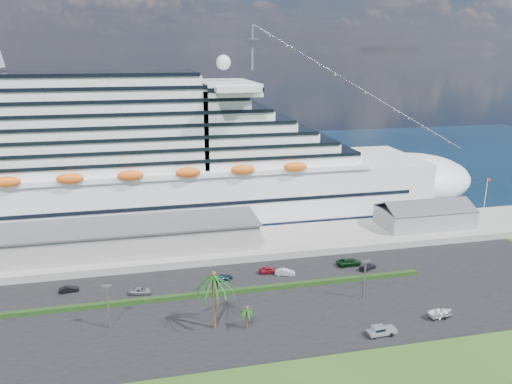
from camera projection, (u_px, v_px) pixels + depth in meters
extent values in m
plane|color=#284F1A|center=(275.00, 334.00, 86.31)|extent=(420.00, 420.00, 0.00)
cube|color=black|center=(261.00, 303.00, 96.61)|extent=(140.00, 38.00, 0.12)
cube|color=gray|center=(234.00, 244.00, 123.57)|extent=(240.00, 20.00, 1.80)
cube|color=black|center=(195.00, 167.00, 208.20)|extent=(420.00, 160.00, 0.02)
cube|color=silver|center=(148.00, 195.00, 139.88)|extent=(160.00, 30.00, 16.00)
ellipsoid|color=silver|center=(408.00, 179.00, 156.84)|extent=(40.00, 30.00, 16.00)
cube|color=black|center=(150.00, 218.00, 141.75)|extent=(164.00, 30.60, 2.40)
cube|color=silver|center=(97.00, 119.00, 131.38)|extent=(128.00, 26.00, 24.80)
cube|color=silver|center=(227.00, 87.00, 136.62)|extent=(14.00, 38.00, 3.20)
cylinder|color=gray|center=(252.00, 47.00, 135.23)|extent=(0.70, 0.70, 12.00)
ellipsoid|color=orange|center=(130.00, 175.00, 121.51)|extent=(90.00, 2.40, 2.60)
ellipsoid|color=orange|center=(132.00, 151.00, 151.14)|extent=(90.00, 2.40, 2.60)
cube|color=black|center=(148.00, 192.00, 139.66)|extent=(144.00, 30.40, 0.90)
cube|color=gray|center=(129.00, 238.00, 117.19)|extent=(60.00, 14.00, 6.00)
cube|color=#4C4C54|center=(128.00, 225.00, 116.34)|extent=(61.00, 15.00, 0.40)
cube|color=gray|center=(425.00, 217.00, 133.69)|extent=(24.00, 12.00, 4.80)
cube|color=#4C4C54|center=(432.00, 207.00, 129.88)|extent=(24.00, 6.31, 2.74)
cube|color=#4C4C54|center=(420.00, 201.00, 135.51)|extent=(24.00, 6.31, 2.74)
cylinder|color=silver|center=(485.00, 200.00, 136.51)|extent=(0.16, 0.16, 12.00)
cube|color=red|center=(489.00, 180.00, 135.08)|extent=(1.00, 0.04, 0.70)
cube|color=black|center=(216.00, 293.00, 99.46)|extent=(88.00, 1.10, 0.90)
cylinder|color=gray|center=(108.00, 308.00, 86.74)|extent=(0.24, 0.24, 8.00)
cube|color=gray|center=(107.00, 286.00, 85.61)|extent=(1.60, 0.35, 0.35)
cylinder|color=gray|center=(364.00, 280.00, 96.92)|extent=(0.24, 0.24, 8.00)
cube|color=gray|center=(366.00, 261.00, 95.79)|extent=(1.60, 0.35, 0.35)
cylinder|color=#47301E|center=(214.00, 302.00, 86.49)|extent=(0.54, 0.54, 10.50)
sphere|color=#47301E|center=(213.00, 274.00, 85.05)|extent=(0.98, 0.98, 0.98)
cylinder|color=#47301E|center=(247.00, 318.00, 87.12)|extent=(0.35, 0.35, 4.20)
sphere|color=#47301E|center=(247.00, 308.00, 86.54)|extent=(0.73, 0.73, 0.73)
imported|color=black|center=(69.00, 289.00, 100.67)|extent=(3.91, 1.69, 1.25)
imported|color=gray|center=(140.00, 291.00, 99.96)|extent=(4.87, 2.97, 1.26)
imported|color=#121E3F|center=(223.00, 278.00, 105.80)|extent=(4.72, 2.82, 1.28)
imported|color=maroon|center=(269.00, 270.00, 109.21)|extent=(4.46, 1.80, 1.52)
imported|color=silver|center=(285.00, 272.00, 108.19)|extent=(4.54, 3.00, 1.41)
imported|color=black|center=(349.00, 262.00, 113.13)|extent=(5.73, 2.75, 1.58)
imported|color=#222328|center=(368.00, 267.00, 111.11)|extent=(4.89, 3.56, 1.32)
cylinder|color=black|center=(374.00, 337.00, 84.31)|extent=(0.74, 0.30, 0.73)
cylinder|color=black|center=(370.00, 332.00, 85.94)|extent=(0.74, 0.30, 0.73)
cylinder|color=black|center=(392.00, 335.00, 84.99)|extent=(0.74, 0.30, 0.73)
cylinder|color=black|center=(387.00, 330.00, 86.61)|extent=(0.74, 0.30, 0.73)
cube|color=silver|center=(382.00, 332.00, 85.40)|extent=(5.02, 2.09, 0.64)
cube|color=silver|center=(389.00, 329.00, 85.58)|extent=(2.29, 1.90, 0.50)
cube|color=silver|center=(378.00, 329.00, 85.09)|extent=(2.10, 1.84, 0.87)
cube|color=black|center=(378.00, 328.00, 85.07)|extent=(1.92, 1.88, 0.50)
cube|color=silver|center=(370.00, 332.00, 84.91)|extent=(0.92, 1.78, 0.32)
cube|color=gray|center=(440.00, 315.00, 91.04)|extent=(4.70, 2.22, 0.12)
cylinder|color=gray|center=(430.00, 316.00, 90.60)|extent=(2.16, 0.35, 0.08)
cylinder|color=black|center=(445.00, 318.00, 90.35)|extent=(0.65, 0.29, 0.63)
cylinder|color=black|center=(439.00, 314.00, 92.01)|extent=(0.65, 0.29, 0.63)
imported|color=silver|center=(441.00, 312.00, 90.88)|extent=(5.39, 4.15, 1.03)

